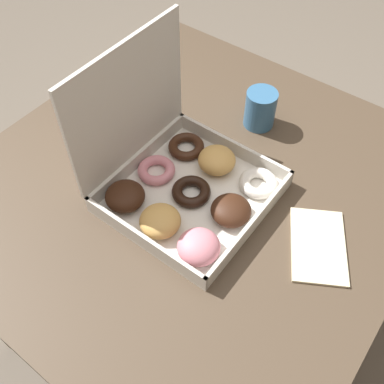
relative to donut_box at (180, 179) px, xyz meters
name	(u,v)px	position (x,y,z in m)	size (l,w,h in m)	color
ground_plane	(193,313)	(0.05, 0.00, -0.76)	(8.00, 8.00, 0.00)	#6B6054
dining_table	(193,208)	(0.05, 0.00, -0.15)	(0.95, 0.91, 0.71)	#4C3D2D
donut_box	(180,179)	(0.00, 0.00, 0.00)	(0.32, 0.31, 0.31)	silver
coffee_mug	(260,108)	(0.29, -0.02, 0.00)	(0.07, 0.07, 0.09)	teal
paper_napkin	(318,245)	(0.06, -0.29, -0.05)	(0.20, 0.17, 0.01)	beige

